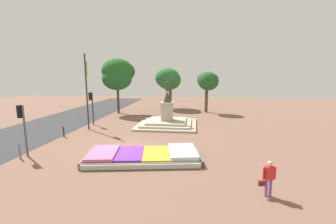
{
  "coord_description": "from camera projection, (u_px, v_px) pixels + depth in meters",
  "views": [
    {
      "loc": [
        4.77,
        -14.52,
        5.18
      ],
      "look_at": [
        2.51,
        3.93,
        2.05
      ],
      "focal_mm": 24.0,
      "sensor_mm": 36.0,
      "label": 1
    }
  ],
  "objects": [
    {
      "name": "ground_plane",
      "position": [
        125.0,
        150.0,
        15.64
      ],
      "size": [
        74.34,
        74.34,
        0.0
      ],
      "primitive_type": "plane",
      "color": "brown"
    },
    {
      "name": "flower_planter",
      "position": [
        144.0,
        156.0,
        13.77
      ],
      "size": [
        7.32,
        4.19,
        0.58
      ],
      "color": "#38281C",
      "rests_on": "ground_plane"
    },
    {
      "name": "statue_monument",
      "position": [
        167.0,
        120.0,
        22.99
      ],
      "size": [
        5.9,
        5.9,
        4.48
      ],
      "color": "#B1A692",
      "rests_on": "ground_plane"
    },
    {
      "name": "traffic_light_near_crossing",
      "position": [
        22.0,
        121.0,
        13.99
      ],
      "size": [
        0.41,
        0.28,
        3.3
      ],
      "color": "#4C5156",
      "rests_on": "ground_plane"
    },
    {
      "name": "traffic_light_mid_block",
      "position": [
        91.0,
        102.0,
        22.88
      ],
      "size": [
        0.41,
        0.28,
        3.37
      ],
      "color": "#2D2D33",
      "rests_on": "ground_plane"
    },
    {
      "name": "banner_pole",
      "position": [
        87.0,
        91.0,
        20.77
      ],
      "size": [
        0.15,
        0.63,
        7.04
      ],
      "color": "#2D2D33",
      "rests_on": "ground_plane"
    },
    {
      "name": "pedestrian_with_handbag",
      "position": [
        269.0,
        177.0,
        9.51
      ],
      "size": [
        0.73,
        0.28,
        1.6
      ],
      "color": "#8C4C99",
      "rests_on": "ground_plane"
    },
    {
      "name": "kerb_bollard_mid_b",
      "position": [
        20.0,
        151.0,
        13.85
      ],
      "size": [
        0.12,
        0.12,
        0.97
      ],
      "color": "slate",
      "rests_on": "ground_plane"
    },
    {
      "name": "kerb_bollard_north",
      "position": [
        64.0,
        131.0,
        18.69
      ],
      "size": [
        0.14,
        0.14,
        0.91
      ],
      "color": "#2D2D33",
      "rests_on": "ground_plane"
    },
    {
      "name": "park_tree_far_left",
      "position": [
        208.0,
        81.0,
        29.86
      ],
      "size": [
        2.86,
        2.8,
        5.52
      ],
      "color": "brown",
      "rests_on": "ground_plane"
    },
    {
      "name": "park_tree_behind_statue",
      "position": [
        118.0,
        74.0,
        29.07
      ],
      "size": [
        4.16,
        4.3,
        7.22
      ],
      "color": "#4C3823",
      "rests_on": "ground_plane"
    },
    {
      "name": "park_tree_far_right",
      "position": [
        168.0,
        79.0,
        33.77
      ],
      "size": [
        3.77,
        4.58,
        6.13
      ],
      "color": "brown",
      "rests_on": "ground_plane"
    }
  ]
}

